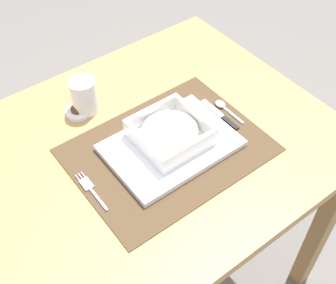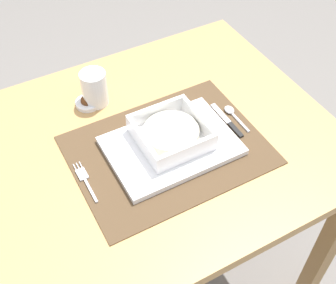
{
  "view_description": "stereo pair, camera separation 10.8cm",
  "coord_description": "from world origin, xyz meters",
  "px_view_note": "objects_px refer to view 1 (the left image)",
  "views": [
    {
      "loc": [
        -0.43,
        -0.63,
        1.56
      ],
      "look_at": [
        0.01,
        -0.05,
        0.76
      ],
      "focal_mm": 47.64,
      "sensor_mm": 36.0,
      "label": 1
    },
    {
      "loc": [
        -0.34,
        -0.69,
        1.56
      ],
      "look_at": [
        0.01,
        -0.05,
        0.76
      ],
      "focal_mm": 47.64,
      "sensor_mm": 36.0,
      "label": 2
    }
  ],
  "objects_px": {
    "butter_knife": "(222,116)",
    "condiment_saucer": "(78,111)",
    "drinking_glass": "(84,97)",
    "spoon": "(223,106)",
    "porridge_bowl": "(170,134)",
    "dining_table": "(153,168)",
    "fork": "(90,188)"
  },
  "relations": [
    {
      "from": "porridge_bowl",
      "to": "fork",
      "type": "height_order",
      "value": "porridge_bowl"
    },
    {
      "from": "butter_knife",
      "to": "drinking_glass",
      "type": "relative_size",
      "value": 1.4
    },
    {
      "from": "fork",
      "to": "condiment_saucer",
      "type": "bearing_deg",
      "value": 66.2
    },
    {
      "from": "condiment_saucer",
      "to": "spoon",
      "type": "bearing_deg",
      "value": -34.25
    },
    {
      "from": "dining_table",
      "to": "butter_knife",
      "type": "distance_m",
      "value": 0.23
    },
    {
      "from": "butter_knife",
      "to": "condiment_saucer",
      "type": "bearing_deg",
      "value": 139.94
    },
    {
      "from": "spoon",
      "to": "condiment_saucer",
      "type": "relative_size",
      "value": 1.58
    },
    {
      "from": "porridge_bowl",
      "to": "fork",
      "type": "bearing_deg",
      "value": -179.64
    },
    {
      "from": "drinking_glass",
      "to": "condiment_saucer",
      "type": "relative_size",
      "value": 1.47
    },
    {
      "from": "porridge_bowl",
      "to": "butter_knife",
      "type": "bearing_deg",
      "value": -2.69
    },
    {
      "from": "butter_knife",
      "to": "porridge_bowl",
      "type": "bearing_deg",
      "value": 176.94
    },
    {
      "from": "spoon",
      "to": "drinking_glass",
      "type": "bearing_deg",
      "value": 144.59
    },
    {
      "from": "dining_table",
      "to": "fork",
      "type": "bearing_deg",
      "value": -169.45
    },
    {
      "from": "fork",
      "to": "dining_table",
      "type": "bearing_deg",
      "value": 10.23
    },
    {
      "from": "spoon",
      "to": "butter_knife",
      "type": "bearing_deg",
      "value": -134.2
    },
    {
      "from": "fork",
      "to": "drinking_glass",
      "type": "bearing_deg",
      "value": 61.38
    },
    {
      "from": "dining_table",
      "to": "fork",
      "type": "distance_m",
      "value": 0.23
    },
    {
      "from": "butter_knife",
      "to": "fork",
      "type": "bearing_deg",
      "value": 178.7
    },
    {
      "from": "porridge_bowl",
      "to": "spoon",
      "type": "bearing_deg",
      "value": 5.37
    },
    {
      "from": "spoon",
      "to": "drinking_glass",
      "type": "relative_size",
      "value": 1.07
    },
    {
      "from": "dining_table",
      "to": "porridge_bowl",
      "type": "distance_m",
      "value": 0.15
    },
    {
      "from": "spoon",
      "to": "drinking_glass",
      "type": "distance_m",
      "value": 0.37
    },
    {
      "from": "butter_knife",
      "to": "condiment_saucer",
      "type": "height_order",
      "value": "condiment_saucer"
    },
    {
      "from": "fork",
      "to": "butter_knife",
      "type": "bearing_deg",
      "value": -1.24
    },
    {
      "from": "fork",
      "to": "drinking_glass",
      "type": "height_order",
      "value": "drinking_glass"
    },
    {
      "from": "butter_knife",
      "to": "drinking_glass",
      "type": "bearing_deg",
      "value": 137.49
    },
    {
      "from": "fork",
      "to": "butter_knife",
      "type": "relative_size",
      "value": 0.93
    },
    {
      "from": "butter_knife",
      "to": "drinking_glass",
      "type": "distance_m",
      "value": 0.37
    },
    {
      "from": "butter_knife",
      "to": "condiment_saucer",
      "type": "xyz_separation_m",
      "value": [
        -0.3,
        0.25,
        0.0
      ]
    },
    {
      "from": "dining_table",
      "to": "butter_knife",
      "type": "bearing_deg",
      "value": -12.54
    },
    {
      "from": "porridge_bowl",
      "to": "butter_knife",
      "type": "height_order",
      "value": "porridge_bowl"
    },
    {
      "from": "condiment_saucer",
      "to": "butter_knife",
      "type": "bearing_deg",
      "value": -39.68
    }
  ]
}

